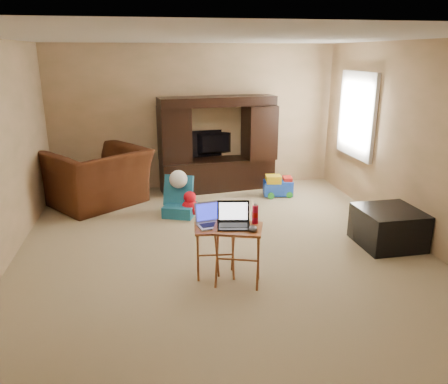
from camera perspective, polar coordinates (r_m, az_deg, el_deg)
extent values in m
plane|color=tan|center=(5.54, -0.37, -7.28)|extent=(5.50, 5.50, 0.00)
plane|color=silver|center=(5.02, -0.43, 19.53)|extent=(5.50, 5.50, 0.00)
plane|color=tan|center=(7.82, -3.86, 9.66)|extent=(5.00, 0.00, 5.00)
plane|color=tan|center=(2.60, 10.03, -7.42)|extent=(5.00, 0.00, 5.00)
plane|color=tan|center=(6.07, 23.67, 5.88)|extent=(0.00, 5.50, 5.50)
plane|color=white|center=(7.36, 17.09, 9.61)|extent=(0.00, 1.20, 1.20)
cube|color=white|center=(7.35, 16.95, 9.61)|extent=(0.06, 1.14, 1.34)
cube|color=black|center=(7.67, -0.85, 6.28)|extent=(2.05, 0.76, 1.64)
imported|color=black|center=(7.87, -1.09, 6.32)|extent=(0.84, 0.24, 0.48)
imported|color=#47250F|center=(7.22, -16.08, 1.83)|extent=(1.83, 1.80, 0.90)
cube|color=black|center=(5.92, 20.66, -4.32)|extent=(0.75, 0.75, 0.47)
cube|color=#9E5226|center=(4.77, -1.13, -7.79)|extent=(0.47, 0.39, 0.57)
cube|color=brown|center=(4.60, 1.78, -8.35)|extent=(0.59, 0.53, 0.64)
cube|color=#AFB0B4|center=(4.63, -1.59, -3.11)|extent=(0.34, 0.31, 0.24)
cube|color=black|center=(4.44, 1.27, -3.16)|extent=(0.38, 0.33, 0.24)
ellipsoid|color=white|center=(4.61, 1.25, -4.50)|extent=(0.11, 0.14, 0.05)
ellipsoid|color=#38393D|center=(4.38, 3.82, -4.80)|extent=(0.10, 0.14, 0.05)
cylinder|color=red|center=(4.55, 4.09, -2.95)|extent=(0.06, 0.06, 0.20)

